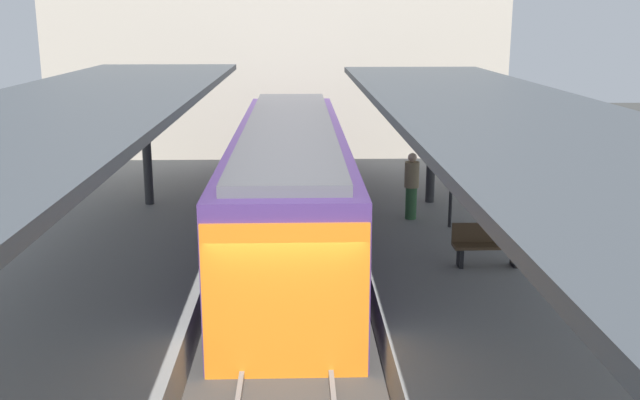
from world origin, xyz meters
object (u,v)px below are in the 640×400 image
at_px(platform_bench, 487,243).
at_px(platform_sign, 452,160).
at_px(passenger_near_bench, 412,185).
at_px(commuter_train, 290,183).

bearing_deg(platform_bench, platform_sign, 93.54).
relative_size(platform_sign, passenger_near_bench, 1.33).
xyz_separation_m(platform_sign, passenger_near_bench, (-0.82, 0.78, -0.76)).
distance_m(commuter_train, passenger_near_bench, 3.14).
xyz_separation_m(commuter_train, passenger_near_bench, (3.02, -0.86, 0.13)).
bearing_deg(commuter_train, platform_bench, -48.00).
distance_m(commuter_train, platform_bench, 6.00).
distance_m(platform_bench, platform_sign, 3.04).
relative_size(commuter_train, platform_bench, 10.89).
height_order(commuter_train, passenger_near_bench, commuter_train).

